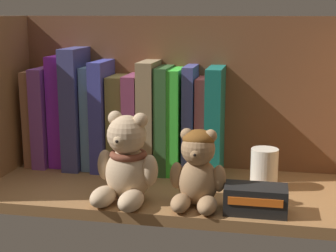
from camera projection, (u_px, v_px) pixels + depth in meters
shelf_board at (167, 192)px, 96.64cm from camera, size 66.07×27.78×2.00cm
shelf_back_panel at (180, 97)px, 107.17cm from camera, size 68.47×1.20×33.16cm
book_0 at (37, 116)px, 110.80cm from camera, size 2.00×11.31×20.02cm
book_1 at (49, 115)px, 110.24cm from camera, size 2.85×12.85×20.67cm
book_2 at (63, 110)px, 109.32cm from camera, size 3.50×9.83×23.13cm
book_3 at (80, 107)px, 108.43cm from camera, size 3.48×14.24×24.84cm
book_4 at (94, 116)px, 108.26cm from camera, size 2.08×11.44×21.11cm
book_5 at (106, 114)px, 107.61cm from camera, size 2.77×14.07×22.36cm
book_6 at (121, 121)px, 107.31cm from camera, size 3.40×11.05×19.36cm
book_7 at (136, 121)px, 106.66cm from camera, size 2.72×12.85×19.66cm
book_8 at (151, 115)px, 105.75cm from camera, size 3.22×13.26×22.44cm
book_9 at (166, 118)px, 105.27cm from camera, size 2.49×12.97×21.41cm
book_10 at (179, 120)px, 104.80cm from camera, size 2.39×12.60×21.05cm
book_11 at (191, 119)px, 104.25cm from camera, size 2.19×11.12×21.65cm
book_12 at (202, 125)px, 104.06cm from camera, size 2.02×9.96×19.33cm
book_13 at (216, 120)px, 103.30cm from camera, size 3.01×14.90×21.55cm
teddy_bear_larger at (126, 164)px, 87.67cm from camera, size 11.53×12.01×15.53cm
teddy_bear_smaller at (198, 170)px, 85.57cm from camera, size 9.57×9.70×13.14cm
pillar_candle at (264, 168)px, 95.16cm from camera, size 5.03×5.03×7.42cm
small_product_box at (256, 199)px, 83.39cm from camera, size 10.08×5.65×4.51cm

